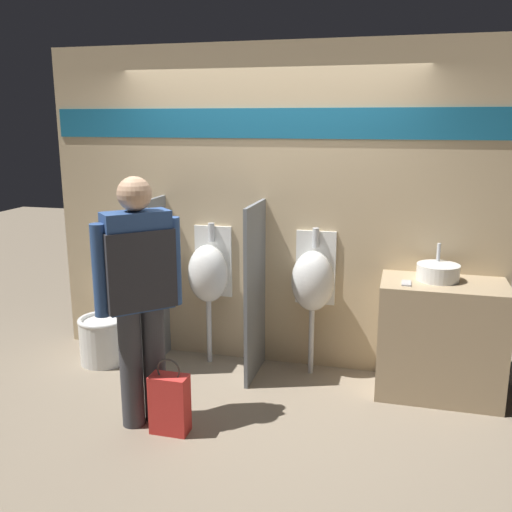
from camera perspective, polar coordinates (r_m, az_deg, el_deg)
The scene contains 12 objects.
ground_plane at distance 4.68m, azimuth -0.54°, elevation -13.09°, with size 16.00×16.00×0.00m, color gray.
display_wall at distance 4.82m, azimuth 1.30°, elevation 4.77°, with size 3.89×0.07×2.70m.
sink_counter at distance 4.64m, azimuth 17.94°, elevation -7.90°, with size 0.93×0.55×0.90m.
sink_basin at distance 4.54m, azimuth 17.74°, elevation -1.55°, with size 0.32×0.32×0.26m.
cell_phone at distance 4.38m, azimuth 14.81°, elevation -2.64°, with size 0.07×0.14×0.01m.
divider_near_counter at distance 4.96m, azimuth -10.25°, elevation -2.74°, with size 0.03×0.59×1.45m.
divider_mid at distance 4.67m, azimuth -0.10°, elevation -3.57°, with size 0.03×0.59×1.45m.
urinal_near_counter at distance 4.91m, azimuth -4.77°, elevation -1.73°, with size 0.35×0.30×1.23m.
urinal_far at distance 4.69m, azimuth 5.72°, elevation -2.46°, with size 0.35×0.30×1.23m.
toilet at distance 5.28m, azimuth -14.68°, elevation -6.96°, with size 0.43×0.59×0.87m.
person_in_vest at distance 3.92m, azimuth -11.63°, elevation -2.85°, with size 0.48×0.48×1.74m.
shopping_bag at distance 4.05m, azimuth -8.63°, elevation -14.36°, with size 0.26×0.14×0.54m.
Camera 1 is at (1.10, -4.03, 2.09)m, focal length 40.00 mm.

